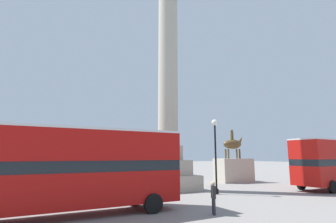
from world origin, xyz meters
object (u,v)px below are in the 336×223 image
at_px(bus_a, 74,167).
at_px(equestrian_statue, 233,167).
at_px(pedestrian_near_lamp, 213,196).
at_px(monument_column, 168,83).
at_px(street_lamp, 215,147).

height_order(bus_a, equestrian_statue, equestrian_statue).
distance_m(bus_a, pedestrian_near_lamp, 7.21).
xyz_separation_m(equestrian_statue, pedestrian_near_lamp, (-12.16, -12.51, -0.75)).
bearing_deg(equestrian_statue, bus_a, -143.61).
relative_size(bus_a, pedestrian_near_lamp, 6.80).
bearing_deg(pedestrian_near_lamp, bus_a, -88.04).
bearing_deg(equestrian_statue, monument_column, -155.41).
height_order(street_lamp, pedestrian_near_lamp, street_lamp).
bearing_deg(pedestrian_near_lamp, street_lamp, 166.13).
distance_m(bus_a, street_lamp, 11.47).
bearing_deg(pedestrian_near_lamp, monument_column, -168.93).
relative_size(monument_column, bus_a, 2.30).
relative_size(monument_column, equestrian_statue, 4.25).
distance_m(equestrian_statue, street_lamp, 10.45).
height_order(bus_a, street_lamp, street_lamp).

